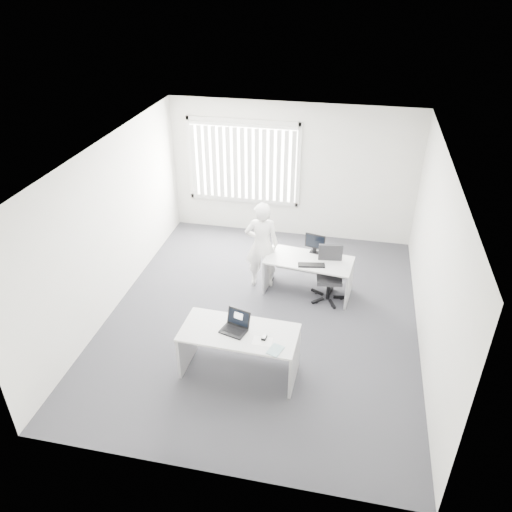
% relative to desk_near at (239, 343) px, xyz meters
% --- Properties ---
extents(ground, '(6.00, 6.00, 0.00)m').
position_rel_desk_near_xyz_m(ground, '(0.06, 1.33, -0.53)').
color(ground, '#404046').
rests_on(ground, ground).
extents(wall_back, '(5.00, 0.02, 2.80)m').
position_rel_desk_near_xyz_m(wall_back, '(0.06, 4.33, 0.87)').
color(wall_back, silver).
rests_on(wall_back, ground).
extents(wall_front, '(5.00, 0.02, 2.80)m').
position_rel_desk_near_xyz_m(wall_front, '(0.06, -1.67, 0.87)').
color(wall_front, silver).
rests_on(wall_front, ground).
extents(wall_left, '(0.02, 6.00, 2.80)m').
position_rel_desk_near_xyz_m(wall_left, '(-2.44, 1.33, 0.87)').
color(wall_left, silver).
rests_on(wall_left, ground).
extents(wall_right, '(0.02, 6.00, 2.80)m').
position_rel_desk_near_xyz_m(wall_right, '(2.56, 1.33, 0.87)').
color(wall_right, silver).
rests_on(wall_right, ground).
extents(ceiling, '(5.00, 6.00, 0.02)m').
position_rel_desk_near_xyz_m(ceiling, '(0.06, 1.33, 2.27)').
color(ceiling, silver).
rests_on(ceiling, wall_back).
extents(window, '(2.32, 0.06, 1.76)m').
position_rel_desk_near_xyz_m(window, '(-0.94, 4.29, 1.02)').
color(window, silver).
rests_on(window, wall_back).
extents(blinds, '(2.20, 0.10, 1.50)m').
position_rel_desk_near_xyz_m(blinds, '(-0.94, 4.23, 0.99)').
color(blinds, silver).
rests_on(blinds, wall_back).
extents(desk_near, '(1.63, 0.81, 0.73)m').
position_rel_desk_near_xyz_m(desk_near, '(0.00, 0.00, 0.00)').
color(desk_near, silver).
rests_on(desk_near, ground).
extents(desk_far, '(1.55, 0.85, 0.68)m').
position_rel_desk_near_xyz_m(desk_far, '(0.71, 2.18, -0.04)').
color(desk_far, silver).
rests_on(desk_far, ground).
extents(office_chair, '(0.62, 0.62, 0.97)m').
position_rel_desk_near_xyz_m(office_chair, '(1.07, 2.11, -0.23)').
color(office_chair, black).
rests_on(office_chair, ground).
extents(person, '(0.65, 0.49, 1.62)m').
position_rel_desk_near_xyz_m(person, '(-0.14, 2.27, 0.28)').
color(person, silver).
rests_on(person, ground).
extents(laptop, '(0.42, 0.39, 0.27)m').
position_rel_desk_near_xyz_m(laptop, '(-0.07, -0.02, 0.34)').
color(laptop, black).
rests_on(laptop, desk_near).
extents(paper_sheet, '(0.26, 0.18, 0.00)m').
position_rel_desk_near_xyz_m(paper_sheet, '(0.35, -0.13, 0.21)').
color(paper_sheet, white).
rests_on(paper_sheet, desk_near).
extents(mouse, '(0.07, 0.11, 0.04)m').
position_rel_desk_near_xyz_m(mouse, '(0.36, -0.07, 0.23)').
color(mouse, '#B2B2B4').
rests_on(mouse, paper_sheet).
extents(booklet, '(0.23, 0.27, 0.01)m').
position_rel_desk_near_xyz_m(booklet, '(0.55, -0.27, 0.21)').
color(booklet, white).
rests_on(booklet, desk_near).
extents(keyboard, '(0.47, 0.22, 0.02)m').
position_rel_desk_near_xyz_m(keyboard, '(0.77, 2.00, 0.16)').
color(keyboard, black).
rests_on(keyboard, desk_far).
extents(monitor, '(0.37, 0.18, 0.36)m').
position_rel_desk_near_xyz_m(monitor, '(0.77, 2.45, 0.33)').
color(monitor, black).
rests_on(monitor, desk_far).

